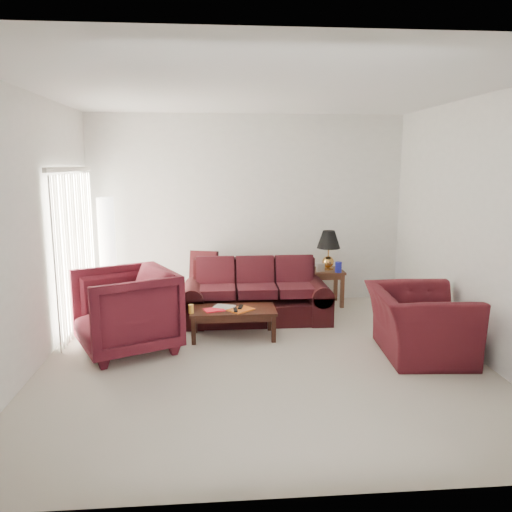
{
  "coord_description": "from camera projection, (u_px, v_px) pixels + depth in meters",
  "views": [
    {
      "loc": [
        -0.53,
        -5.5,
        2.23
      ],
      "look_at": [
        0.0,
        0.85,
        1.05
      ],
      "focal_mm": 35.0,
      "sensor_mm": 36.0,
      "label": 1
    }
  ],
  "objects": [
    {
      "name": "floor",
      "position": [
        262.0,
        357.0,
        5.84
      ],
      "size": [
        5.0,
        5.0,
        0.0
      ],
      "primitive_type": "plane",
      "color": "beige",
      "rests_on": "ground"
    },
    {
      "name": "blinds",
      "position": [
        74.0,
        250.0,
        6.71
      ],
      "size": [
        0.1,
        2.0,
        2.16
      ],
      "primitive_type": "cube",
      "color": "silver",
      "rests_on": "ground"
    },
    {
      "name": "sofa",
      "position": [
        256.0,
        292.0,
        7.14
      ],
      "size": [
        2.17,
        1.11,
        0.86
      ],
      "primitive_type": null,
      "rotation": [
        0.0,
        0.0,
        -0.1
      ],
      "color": "black",
      "rests_on": "ground"
    },
    {
      "name": "throw_pillow",
      "position": [
        204.0,
        265.0,
        7.72
      ],
      "size": [
        0.47,
        0.31,
        0.44
      ],
      "primitive_type": "cube",
      "rotation": [
        -0.21,
        0.0,
        -0.27
      ],
      "color": "black",
      "rests_on": "sofa"
    },
    {
      "name": "end_table",
      "position": [
        326.0,
        287.0,
        7.99
      ],
      "size": [
        0.55,
        0.55,
        0.57
      ],
      "primitive_type": null,
      "rotation": [
        0.0,
        0.0,
        0.06
      ],
      "color": "#472C18",
      "rests_on": "ground"
    },
    {
      "name": "table_lamp",
      "position": [
        328.0,
        250.0,
        7.92
      ],
      "size": [
        0.49,
        0.49,
        0.62
      ],
      "primitive_type": null,
      "rotation": [
        0.0,
        0.0,
        0.42
      ],
      "color": "#CA8D3F",
      "rests_on": "end_table"
    },
    {
      "name": "clock",
      "position": [
        320.0,
        268.0,
        7.79
      ],
      "size": [
        0.13,
        0.07,
        0.13
      ],
      "primitive_type": "cube",
      "rotation": [
        0.0,
        0.0,
        0.25
      ],
      "color": "silver",
      "rests_on": "end_table"
    },
    {
      "name": "blue_canister",
      "position": [
        338.0,
        267.0,
        7.73
      ],
      "size": [
        0.12,
        0.12,
        0.16
      ],
      "primitive_type": "cylinder",
      "rotation": [
        0.0,
        0.0,
        -0.22
      ],
      "color": "#171B96",
      "rests_on": "end_table"
    },
    {
      "name": "picture_frame",
      "position": [
        317.0,
        263.0,
        8.06
      ],
      "size": [
        0.16,
        0.18,
        0.05
      ],
      "primitive_type": "cube",
      "rotation": [
        1.36,
        0.0,
        0.26
      ],
      "color": "white",
      "rests_on": "end_table"
    },
    {
      "name": "floor_lamp",
      "position": [
        108.0,
        255.0,
        7.5
      ],
      "size": [
        0.32,
        0.32,
        1.77
      ],
      "primitive_type": null,
      "rotation": [
        0.0,
        0.0,
        -0.13
      ],
      "color": "white",
      "rests_on": "ground"
    },
    {
      "name": "armchair_left",
      "position": [
        126.0,
        311.0,
        5.96
      ],
      "size": [
        1.45,
        1.44,
        1.0
      ],
      "primitive_type": "imported",
      "rotation": [
        0.0,
        0.0,
        -1.12
      ],
      "color": "#48101A",
      "rests_on": "ground"
    },
    {
      "name": "armchair_right",
      "position": [
        419.0,
        323.0,
        5.84
      ],
      "size": [
        1.14,
        1.28,
        0.79
      ],
      "primitive_type": "imported",
      "rotation": [
        0.0,
        0.0,
        1.5
      ],
      "color": "#3B0D13",
      "rests_on": "ground"
    },
    {
      "name": "coffee_table",
      "position": [
        233.0,
        323.0,
        6.48
      ],
      "size": [
        1.17,
        0.71,
        0.38
      ],
      "primitive_type": null,
      "rotation": [
        0.0,
        0.0,
        0.16
      ],
      "color": "black",
      "rests_on": "ground"
    },
    {
      "name": "magazine_red",
      "position": [
        214.0,
        310.0,
        6.37
      ],
      "size": [
        0.29,
        0.25,
        0.01
      ],
      "primitive_type": "cube",
      "rotation": [
        0.0,
        0.0,
        0.31
      ],
      "color": "red",
      "rests_on": "coffee_table"
    },
    {
      "name": "magazine_white",
      "position": [
        224.0,
        307.0,
        6.5
      ],
      "size": [
        0.32,
        0.28,
        0.02
      ],
      "primitive_type": "cube",
      "rotation": [
        0.0,
        0.0,
        -0.4
      ],
      "color": "silver",
      "rests_on": "coffee_table"
    },
    {
      "name": "magazine_orange",
      "position": [
        241.0,
        310.0,
        6.38
      ],
      "size": [
        0.37,
        0.37,
        0.02
      ],
      "primitive_type": "cube",
      "rotation": [
        0.0,
        0.0,
        0.71
      ],
      "color": "orange",
      "rests_on": "coffee_table"
    },
    {
      "name": "remote_a",
      "position": [
        235.0,
        310.0,
        6.31
      ],
      "size": [
        0.05,
        0.16,
        0.02
      ],
      "primitive_type": "cube",
      "rotation": [
        0.0,
        0.0,
        0.02
      ],
      "color": "black",
      "rests_on": "coffee_table"
    },
    {
      "name": "remote_b",
      "position": [
        241.0,
        307.0,
        6.43
      ],
      "size": [
        0.08,
        0.17,
        0.02
      ],
      "primitive_type": "cube",
      "rotation": [
        0.0,
        0.0,
        -0.22
      ],
      "color": "black",
      "rests_on": "coffee_table"
    },
    {
      "name": "yellow_glass",
      "position": [
        191.0,
        309.0,
        6.25
      ],
      "size": [
        0.08,
        0.08,
        0.11
      ],
      "primitive_type": "cylinder",
      "rotation": [
        0.0,
        0.0,
        -0.17
      ],
      "color": "gold",
      "rests_on": "coffee_table"
    }
  ]
}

